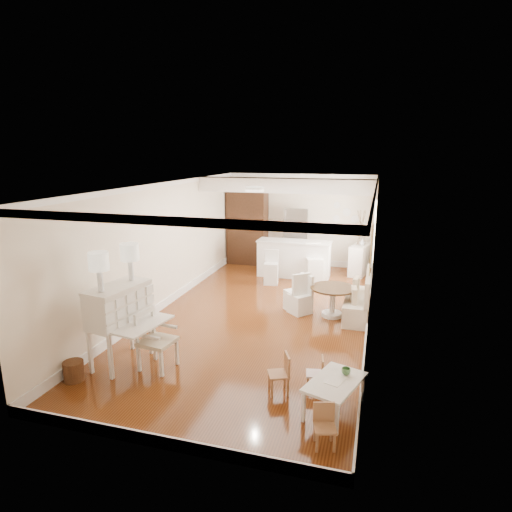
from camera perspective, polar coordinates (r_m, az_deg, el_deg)
The scene contains 20 objects.
room at distance 9.14m, azimuth 1.50°, elevation 4.52°, with size 9.00×9.04×2.82m.
secretary_bureau at distance 7.44m, azimuth -17.65°, elevation -8.74°, with size 1.06×1.08×1.36m, color white.
gustavian_armchair at distance 7.21m, azimuth -13.03°, elevation -10.89°, with size 0.56×0.56×0.97m, color silver.
wicker_basket at distance 7.38m, azimuth -23.13°, elevation -13.91°, with size 0.31×0.31×0.31m, color #512F19.
kids_table at distance 6.15m, azimuth 10.39°, elevation -17.95°, with size 0.56×0.94×0.47m, color white.
kids_chair_a at distance 6.45m, azimuth 3.03°, elevation -15.39°, with size 0.29×0.29×0.61m, color #A8744C.
kids_chair_b at distance 6.60m, azimuth 7.84°, elevation -15.22°, with size 0.25×0.25×0.52m, color tan.
kids_chair_c at distance 5.52m, azimuth 9.16°, elevation -21.57°, with size 0.26×0.26×0.54m, color #A8744C.
banquette at distance 9.39m, azimuth 13.36°, elevation -4.99°, with size 0.52×1.60×0.98m, color silver.
dining_table at distance 9.32m, azimuth 10.16°, elevation -6.03°, with size 0.96×0.96×0.66m, color #432B15.
slip_chair_near at distance 9.37m, azimuth 5.91°, elevation -5.13°, with size 0.40×0.42×0.85m, color white.
slip_chair_far at distance 9.51m, azimuth 5.44°, elevation -4.68°, with size 0.43×0.45×0.90m, color white.
breakfast_counter at distance 12.08m, azimuth 5.07°, elevation -0.36°, with size 2.05×0.65×1.03m, color white.
bar_stool_left at distance 11.37m, azimuth 2.03°, elevation -1.53°, with size 0.36×0.36×0.91m, color white.
bar_stool_right at distance 11.64m, azimuth 7.77°, elevation -0.94°, with size 0.42×0.42×1.04m, color white.
pantry_cabinet at distance 13.38m, azimuth -1.14°, elevation 3.85°, with size 1.20×0.60×2.30m, color #381E11.
fridge at distance 12.97m, azimuth 6.88°, elevation 2.32°, with size 0.75×0.65×1.80m, color silver.
sideboard at distance 12.59m, azimuth 13.65°, elevation -0.50°, with size 0.40×0.91×0.87m, color white.
pencil_cup at distance 6.19m, azimuth 11.91°, elevation -14.80°, with size 0.12×0.12×0.10m, color #528C53.
branch_vase at distance 12.49m, azimuth 14.00°, elevation 1.83°, with size 0.17×0.17×0.18m, color white.
Camera 1 is at (2.31, -8.41, 3.44)m, focal length 30.00 mm.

